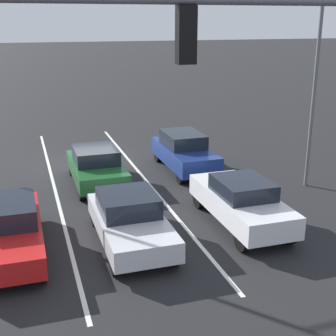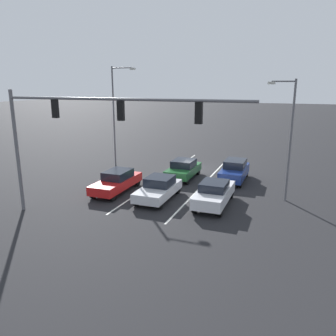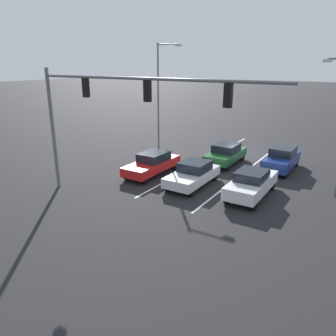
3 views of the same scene
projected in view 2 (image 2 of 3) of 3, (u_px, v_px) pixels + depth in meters
The scene contains 11 objects.
ground_plane at pixel (195, 170), 28.89m from camera, with size 240.00×240.00×0.00m, color black.
lane_stripe_left_divider at pixel (207, 180), 25.59m from camera, with size 0.12×17.89×0.01m, color silver.
lane_stripe_center_divider at pixel (164, 176), 26.86m from camera, with size 0.12×17.89×0.01m, color silver.
car_silver_midlane_front at pixel (159, 188), 21.26m from camera, with size 1.84×4.26×1.46m.
car_white_leftlane_front at pixel (214, 193), 20.14m from camera, with size 1.75×4.56×1.53m.
car_red_rightlane_front at pixel (117, 181), 22.81m from camera, with size 1.72×4.69×1.47m.
car_navy_leftlane_second at pixel (235, 170), 25.39m from camera, with size 1.72×4.32×1.62m.
car_darkgreen_midlane_second at pixel (183, 169), 26.13m from camera, with size 1.86×4.15×1.48m.
traffic_signal_gantry at pixel (80, 123), 16.81m from camera, with size 13.41×0.37×7.02m.
street_lamp_right_shoulder at pixel (116, 110), 28.80m from camera, with size 2.27×0.24×8.82m.
street_lamp_left_shoulder at pixel (288, 133), 20.17m from camera, with size 1.67×0.24×7.61m.
Camera 2 is at (-7.81, 26.97, 7.21)m, focal length 35.00 mm.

